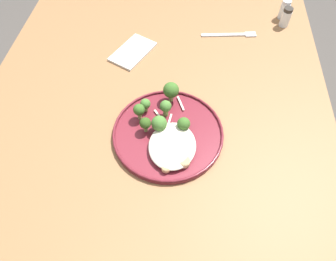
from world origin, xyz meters
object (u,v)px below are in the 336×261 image
seared_scallop_on_noodles (166,168)px  seared_scallop_tiny_bay (168,152)px  broccoli_floret_small_sprig (159,123)px  folded_napkin (133,52)px  broccoli_floret_rear_charred (166,107)px  pepper_shaker (286,17)px  dinner_fork (231,35)px  seared_scallop_front_small (164,142)px  seared_scallop_rear_pale (184,162)px  broccoli_floret_right_tilted (145,124)px  broccoli_floret_tall_stalk (171,90)px  dinner_plate (168,133)px  broccoli_floret_left_leaning (145,104)px  broccoli_floret_split_head (184,124)px  broccoli_floret_center_pile (139,110)px  salt_shaker (284,9)px

seared_scallop_on_noodles → seared_scallop_tiny_bay: bearing=-179.3°
broccoli_floret_small_sprig → folded_napkin: 0.33m
broccoli_floret_rear_charred → folded_napkin: broccoli_floret_rear_charred is taller
pepper_shaker → dinner_fork: bearing=-68.0°
broccoli_floret_small_sprig → seared_scallop_front_small: bearing=21.9°
seared_scallop_rear_pale → broccoli_floret_small_sprig: size_ratio=0.60×
seared_scallop_front_small → broccoli_floret_right_tilted: broccoli_floret_right_tilted is taller
seared_scallop_tiny_bay → broccoli_floret_tall_stalk: 0.18m
pepper_shaker → seared_scallop_rear_pale: bearing=-27.4°
seared_scallop_tiny_bay → folded_napkin: (-0.38, -0.15, -0.02)m
broccoli_floret_right_tilted → dinner_plate: bearing=89.0°
broccoli_floret_left_leaning → broccoli_floret_tall_stalk: bearing=122.9°
seared_scallop_rear_pale → broccoli_floret_tall_stalk: (-0.20, -0.05, 0.03)m
broccoli_floret_left_leaning → dinner_fork: size_ratio=0.22×
broccoli_floret_tall_stalk → pepper_shaker: size_ratio=0.95×
folded_napkin → seared_scallop_rear_pale: bearing=25.8°
broccoli_floret_rear_charred → broccoli_floret_split_head: bearing=47.5°
seared_scallop_tiny_bay → broccoli_floret_center_pile: size_ratio=0.49×
broccoli_floret_tall_stalk → pepper_shaker: broccoli_floret_tall_stalk is taller
seared_scallop_front_small → seared_scallop_on_noodles: 0.07m
dinner_plate → broccoli_floret_right_tilted: size_ratio=6.06×
broccoli_floret_tall_stalk → folded_napkin: bearing=-144.4°
seared_scallop_tiny_bay → pepper_shaker: 0.67m
dinner_plate → pepper_shaker: size_ratio=4.33×
broccoli_floret_small_sprig → seared_scallop_on_noodles: bearing=14.3°
seared_scallop_on_noodles → dinner_fork: size_ratio=0.12×
seared_scallop_on_noodles → salt_shaker: size_ratio=0.34×
broccoli_floret_rear_charred → folded_napkin: 0.29m
broccoli_floret_small_sprig → pepper_shaker: pepper_shaker is taller
broccoli_floret_center_pile → folded_napkin: size_ratio=0.35×
seared_scallop_rear_pale → broccoli_floret_right_tilted: (-0.09, -0.11, 0.02)m
seared_scallop_front_small → seared_scallop_tiny_bay: 0.03m
broccoli_floret_center_pile → dinner_fork: size_ratio=0.28×
seared_scallop_front_small → seared_scallop_on_noodles: (0.07, 0.01, -0.00)m
seared_scallop_front_small → broccoli_floret_tall_stalk: 0.15m
folded_napkin → pepper_shaker: (-0.19, 0.50, 0.03)m
broccoli_floret_split_head → salt_shaker: bearing=149.5°
seared_scallop_tiny_bay → broccoli_floret_rear_charred: size_ratio=0.48×
broccoli_floret_tall_stalk → broccoli_floret_small_sprig: bearing=-10.8°
seared_scallop_front_small → broccoli_floret_center_pile: size_ratio=0.46×
broccoli_floret_small_sprig → salt_shaker: 0.66m
broccoli_floret_center_pile → seared_scallop_front_small: bearing=43.2°
dinner_plate → broccoli_floret_right_tilted: broccoli_floret_right_tilted is taller
broccoli_floret_center_pile → broccoli_floret_rear_charred: bearing=104.6°
broccoli_floret_left_leaning → pepper_shaker: pepper_shaker is taller
broccoli_floret_tall_stalk → broccoli_floret_right_tilted: 0.12m
broccoli_floret_split_head → dinner_fork: size_ratio=0.25×
seared_scallop_on_noodles → pepper_shaker: size_ratio=0.34×
seared_scallop_rear_pale → folded_napkin: 0.44m
dinner_plate → seared_scallop_rear_pale: seared_scallop_rear_pale is taller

